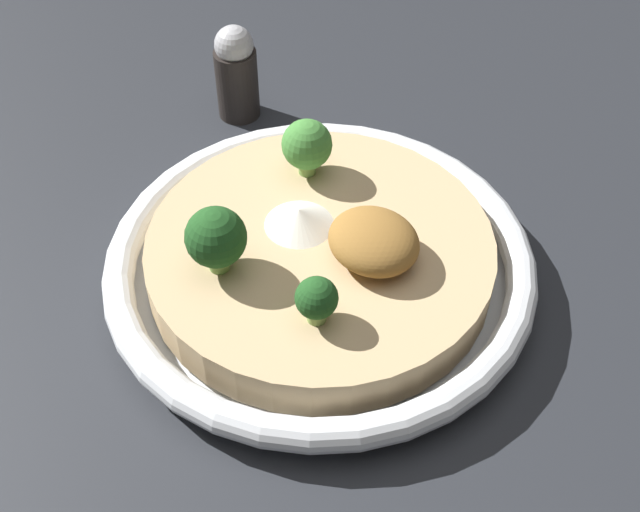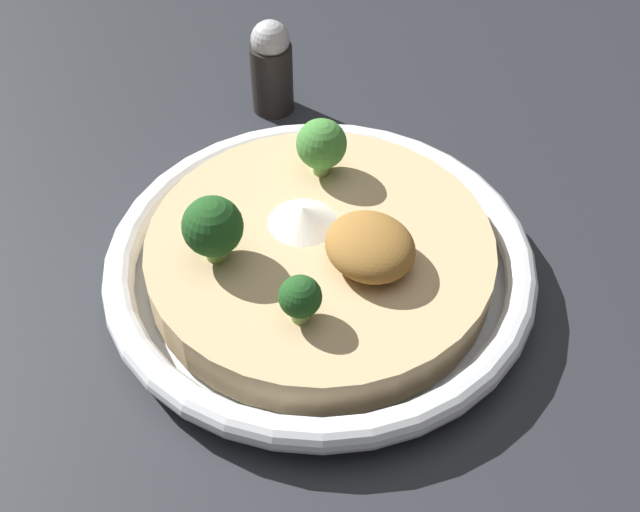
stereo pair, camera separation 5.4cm
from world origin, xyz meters
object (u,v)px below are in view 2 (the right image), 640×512
at_px(broccoli_front_right, 300,298).
at_px(broccoli_back_left, 321,145).
at_px(broccoli_front, 213,227).
at_px(risotto_bowl, 320,262).
at_px(pepper_shaker, 271,67).

height_order(broccoli_front_right, broccoli_back_left, broccoli_back_left).
distance_m(broccoli_back_left, broccoli_front, 0.11).
distance_m(risotto_bowl, broccoli_back_left, 0.08).
bearing_deg(broccoli_front, risotto_bowl, 67.96).
xyz_separation_m(risotto_bowl, broccoli_back_left, (-0.06, 0.04, 0.05)).
bearing_deg(pepper_shaker, risotto_bowl, -23.00).
bearing_deg(pepper_shaker, broccoli_front, -41.36).
relative_size(broccoli_back_left, pepper_shaker, 0.52).
relative_size(risotto_bowl, pepper_shaker, 3.52).
height_order(broccoli_front_right, broccoli_front, broccoli_front).
height_order(risotto_bowl, broccoli_back_left, broccoli_back_left).
height_order(broccoli_front_right, pepper_shaker, pepper_shaker).
distance_m(broccoli_front, pepper_shaker, 0.22).
xyz_separation_m(broccoli_front_right, broccoli_front, (-0.07, -0.02, 0.01)).
bearing_deg(risotto_bowl, broccoli_back_left, 144.84).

